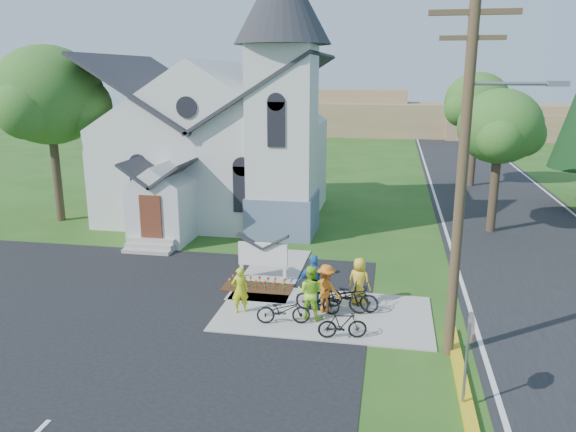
% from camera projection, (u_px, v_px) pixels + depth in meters
% --- Properties ---
extents(ground, '(120.00, 120.00, 0.00)m').
position_uv_depth(ground, '(277.00, 317.00, 18.36)').
color(ground, '#235016').
rests_on(ground, ground).
extents(parking_lot, '(20.00, 16.00, 0.02)m').
position_uv_depth(parking_lot, '(47.00, 326.00, 17.70)').
color(parking_lot, black).
rests_on(parking_lot, ground).
extents(road, '(8.00, 90.00, 0.02)m').
position_uv_depth(road, '(510.00, 218.00, 30.85)').
color(road, black).
rests_on(road, ground).
extents(sidewalk, '(7.00, 4.00, 0.05)m').
position_uv_depth(sidewalk, '(324.00, 314.00, 18.56)').
color(sidewalk, gray).
rests_on(sidewalk, ground).
extents(church, '(12.35, 12.00, 13.00)m').
position_uv_depth(church, '(223.00, 121.00, 29.92)').
color(church, silver).
rests_on(church, ground).
extents(church_sign, '(2.20, 0.40, 1.70)m').
position_uv_depth(church_sign, '(263.00, 255.00, 21.37)').
color(church_sign, gray).
rests_on(church_sign, ground).
extents(flower_bed, '(2.60, 1.10, 0.07)m').
position_uv_depth(flower_bed, '(258.00, 288.00, 20.76)').
color(flower_bed, '#321B0D').
rests_on(flower_bed, ground).
extents(utility_pole, '(3.45, 0.28, 10.00)m').
position_uv_depth(utility_pole, '(465.00, 166.00, 14.63)').
color(utility_pole, '#483624').
rests_on(utility_pole, ground).
extents(stop_sign, '(0.11, 0.76, 2.48)m').
position_uv_depth(stop_sign, '(470.00, 340.00, 12.95)').
color(stop_sign, gray).
rests_on(stop_sign, ground).
extents(tree_lot_corner, '(5.60, 5.60, 9.15)m').
position_uv_depth(tree_lot_corner, '(49.00, 96.00, 28.73)').
color(tree_lot_corner, '#362A1D').
rests_on(tree_lot_corner, ground).
extents(tree_road_near, '(4.00, 4.00, 7.05)m').
position_uv_depth(tree_road_near, '(500.00, 127.00, 26.97)').
color(tree_road_near, '#362A1D').
rests_on(tree_road_near, ground).
extents(tree_road_mid, '(4.40, 4.40, 7.80)m').
position_uv_depth(tree_road_mid, '(477.00, 102.00, 38.16)').
color(tree_road_mid, '#362A1D').
rests_on(tree_road_mid, ground).
extents(distant_hills, '(61.00, 10.00, 5.60)m').
position_uv_depth(distant_hills, '(393.00, 118.00, 70.85)').
color(distant_hills, olive).
rests_on(distant_hills, ground).
extents(cyclist_0, '(0.67, 0.58, 1.55)m').
position_uv_depth(cyclist_0, '(240.00, 290.00, 18.43)').
color(cyclist_0, '#CBD118').
rests_on(cyclist_0, sidewalk).
extents(bike_0, '(1.78, 0.90, 0.89)m').
position_uv_depth(bike_0, '(283.00, 310.00, 17.68)').
color(bike_0, black).
rests_on(bike_0, sidewalk).
extents(cyclist_1, '(0.97, 0.82, 1.78)m').
position_uv_depth(cyclist_1, '(310.00, 292.00, 17.96)').
color(cyclist_1, '#97DC29').
rests_on(cyclist_1, sidewalk).
extents(bike_1, '(1.63, 0.81, 0.94)m').
position_uv_depth(bike_1, '(317.00, 299.00, 18.51)').
color(bike_1, black).
rests_on(bike_1, sidewalk).
extents(cyclist_2, '(1.17, 0.62, 1.89)m').
position_uv_depth(cyclist_2, '(314.00, 282.00, 18.64)').
color(cyclist_2, blue).
rests_on(cyclist_2, sidewalk).
extents(bike_2, '(1.97, 0.71, 1.03)m').
position_uv_depth(bike_2, '(339.00, 297.00, 18.50)').
color(bike_2, black).
rests_on(bike_2, sidewalk).
extents(cyclist_3, '(1.22, 0.99, 1.65)m').
position_uv_depth(cyclist_3, '(326.00, 289.00, 18.42)').
color(cyclist_3, orange).
rests_on(cyclist_3, sidewalk).
extents(bike_3, '(1.52, 0.70, 0.88)m').
position_uv_depth(bike_3, '(342.00, 324.00, 16.70)').
color(bike_3, black).
rests_on(bike_3, sidewalk).
extents(cyclist_4, '(0.94, 0.78, 1.65)m').
position_uv_depth(cyclist_4, '(359.00, 281.00, 19.09)').
color(cyclist_4, yellow).
rests_on(cyclist_4, sidewalk).
extents(bike_4, '(2.01, 1.07, 1.00)m').
position_uv_depth(bike_4, '(351.00, 295.00, 18.70)').
color(bike_4, black).
rests_on(bike_4, sidewalk).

